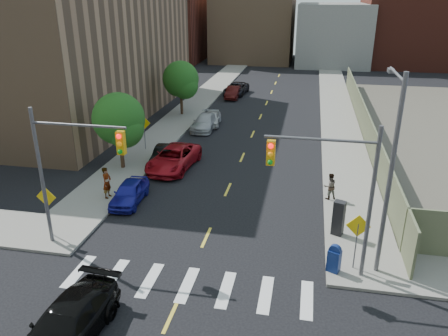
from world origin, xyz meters
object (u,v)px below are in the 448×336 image
at_px(black_sedan, 67,326).
at_px(pedestrian_west, 107,183).
at_px(parked_car_grey, 236,88).
at_px(parked_car_red, 174,158).
at_px(parked_car_white, 212,118).
at_px(parked_car_maroon, 233,92).
at_px(parked_car_blue, 129,192).
at_px(pedestrian_east, 330,186).
at_px(parked_car_silver, 205,122).
at_px(parked_car_black, 164,155).
at_px(mailbox, 334,258).
at_px(payphone, 338,218).

distance_m(black_sedan, pedestrian_west, 11.83).
bearing_deg(black_sedan, parked_car_grey, 95.40).
bearing_deg(parked_car_red, parked_car_white, 93.95).
bearing_deg(pedestrian_west, parked_car_maroon, -1.39).
xyz_separation_m(parked_car_white, black_sedan, (1.00, -28.15, 0.11)).
xyz_separation_m(parked_car_maroon, black_sedan, (1.00, -39.75, 0.06)).
bearing_deg(parked_car_blue, pedestrian_east, 9.11).
height_order(parked_car_silver, black_sedan, black_sedan).
relative_size(parked_car_silver, parked_car_maroon, 1.12).
bearing_deg(parked_car_maroon, parked_car_grey, 89.29).
bearing_deg(parked_car_maroon, black_sedan, -89.27).
bearing_deg(black_sedan, parked_car_black, 101.40).
bearing_deg(pedestrian_east, mailbox, 67.07).
height_order(parked_car_grey, mailbox, mailbox).
bearing_deg(pedestrian_west, black_sedan, -157.81).
bearing_deg(parked_car_white, parked_car_silver, -107.35).
bearing_deg(black_sedan, parked_car_blue, 105.40).
distance_m(payphone, pedestrian_west, 13.62).
xyz_separation_m(parked_car_blue, black_sedan, (2.23, -11.11, 0.10)).
height_order(parked_car_black, pedestrian_east, pedestrian_east).
distance_m(parked_car_maroon, pedestrian_east, 28.16).
xyz_separation_m(parked_car_blue, parked_car_red, (0.98, 5.76, 0.12)).
height_order(parked_car_red, parked_car_white, parked_car_red).
height_order(parked_car_red, parked_car_maroon, parked_car_red).
relative_size(black_sedan, payphone, 2.81).
bearing_deg(parked_car_red, parked_car_grey, 94.66).
xyz_separation_m(parked_car_blue, pedestrian_east, (11.73, 2.52, 0.31)).
bearing_deg(parked_car_grey, parked_car_black, -88.51).
xyz_separation_m(parked_car_black, parked_car_grey, (1.30, 24.15, 0.09)).
xyz_separation_m(parked_car_black, payphone, (12.11, -8.33, 0.45)).
relative_size(parked_car_black, parked_car_grey, 0.74).
relative_size(parked_car_grey, pedestrian_west, 2.65).
height_order(parked_car_silver, mailbox, mailbox).
bearing_deg(parked_car_white, parked_car_maroon, 84.69).
bearing_deg(parked_car_white, pedestrian_east, -59.44).
bearing_deg(parked_car_maroon, parked_car_red, -91.35).
distance_m(parked_car_blue, parked_car_red, 5.84).
xyz_separation_m(black_sedan, pedestrian_east, (9.50, 13.63, 0.21)).
bearing_deg(parked_car_blue, payphone, -10.84).
bearing_deg(parked_car_black, pedestrian_east, -22.73).
bearing_deg(parked_car_grey, parked_car_red, -86.01).
bearing_deg(parked_car_grey, mailbox, -69.10).
bearing_deg(payphone, parked_car_red, 166.47).
distance_m(parked_car_silver, pedestrian_west, 15.62).
xyz_separation_m(parked_car_grey, payphone, (10.81, -32.49, 0.36)).
bearing_deg(pedestrian_west, parked_car_silver, -4.75).
bearing_deg(payphone, parked_car_blue, -167.54).
height_order(parked_car_blue, black_sedan, black_sedan).
bearing_deg(payphone, pedestrian_east, 114.53).
distance_m(black_sedan, pedestrian_east, 16.61).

